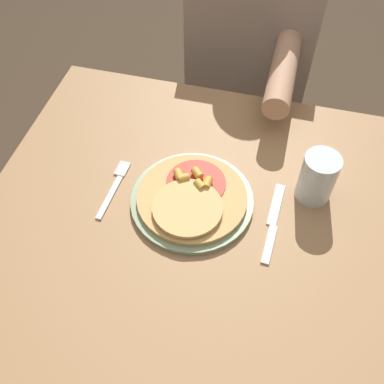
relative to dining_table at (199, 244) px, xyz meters
The scene contains 8 objects.
ground_plane 0.63m from the dining_table, ahead, with size 8.00×8.00×0.00m, color #423323.
dining_table is the anchor object (origin of this frame).
plate 0.14m from the dining_table, 128.38° to the left, with size 0.29×0.29×0.01m.
pizza 0.15m from the dining_table, 133.25° to the left, with size 0.25×0.25×0.04m.
fork 0.25m from the dining_table, behind, with size 0.03×0.18×0.00m.
knife 0.21m from the dining_table, ahead, with size 0.03×0.22×0.00m.
drinking_glass 0.33m from the dining_table, 27.79° to the left, with size 0.08×0.08×0.13m.
person_diner 0.70m from the dining_table, 89.68° to the left, with size 0.39×0.52×1.17m.
Camera 1 is at (0.12, -0.56, 1.60)m, focal length 42.00 mm.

